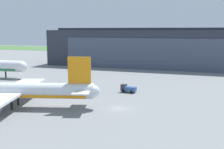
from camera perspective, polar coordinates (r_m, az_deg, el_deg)
ground_plane at (r=66.29m, az=1.60°, el=-6.96°), size 440.00×440.00×0.00m
grass_field_strip at (r=246.00m, az=14.44°, el=4.51°), size 440.00×56.00×0.08m
maintenance_hangar at (r=146.49m, az=7.97°, el=5.43°), size 103.86×32.34×19.43m
airliner_near_right at (r=70.93m, az=-20.43°, el=-3.14°), size 42.83×34.46×12.22m
pushback_tractor at (r=83.06m, az=3.28°, el=-2.86°), size 4.75×2.77×2.31m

